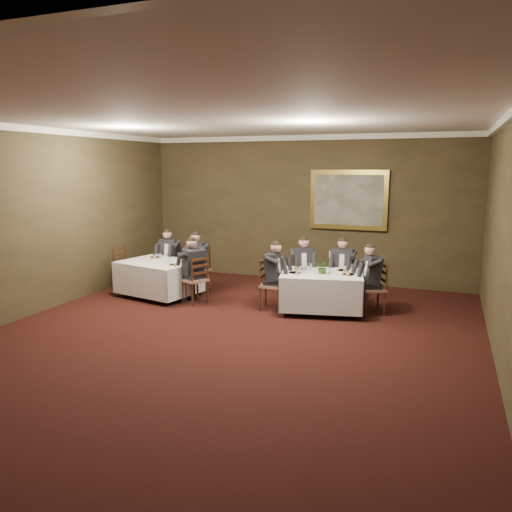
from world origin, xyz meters
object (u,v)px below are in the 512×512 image
Objects in this scene: diner_main_endleft at (272,284)px; chair_sec_backleft at (170,274)px; chair_main_endleft at (271,295)px; chair_main_endright at (373,299)px; table_main at (321,289)px; chair_sec_endleft at (127,278)px; diner_main_backleft at (303,276)px; diner_main_backright at (343,278)px; diner_sec_backright at (198,269)px; chair_main_backright at (343,288)px; candlestick at (329,265)px; painting at (348,200)px; chair_main_backleft at (302,287)px; centerpiece at (323,266)px; chair_sec_endright at (195,290)px; table_second at (159,276)px; diner_sec_backleft at (170,265)px; diner_sec_endright at (195,279)px; chair_sec_backright at (199,279)px; diner_main_endright at (373,288)px.

diner_main_endleft is 1.35× the size of chair_sec_backleft.
chair_main_endright is at bearing 98.19° from chair_main_endleft.
table_main is 4.53m from chair_sec_endleft.
chair_main_endleft is 1.00× the size of chair_sec_endleft.
diner_main_backright is at bearing 166.58° from diner_main_backleft.
diner_sec_backright reaches higher than chair_main_endleft.
chair_main_endright reaches higher than table_main.
candlestick is at bearing 84.59° from chair_main_backright.
diner_main_backleft is at bearing 136.78° from candlestick.
candlestick is 0.24× the size of painting.
centerpiece is at bearing 103.48° from chair_main_backleft.
chair_sec_endright is at bearing -89.00° from chair_main_endleft.
diner_sec_backleft reaches higher than table_second.
chair_main_endleft is at bearing -58.86° from diner_sec_endright.
table_second is 2.60m from diner_main_endleft.
chair_main_endleft is 1.00× the size of chair_sec_backright.
chair_sec_endright is (1.24, -1.09, -0.23)m from diner_sec_backleft.
diner_main_endleft is 3.60m from chair_sec_endleft.
centerpiece is 0.16× the size of painting.
table_main is 0.97m from diner_main_endleft.
diner_main_endright is 1.35× the size of chair_sec_backleft.
diner_sec_backleft is 1.00× the size of diner_sec_endright.
diner_sec_backright is at bearing -147.10° from painting.
diner_main_endright reaches higher than chair_sec_backright.
centerpiece is at bearing -143.66° from candlestick.
diner_main_backleft reaches higher than table_second.
diner_main_endright is 2.89m from painting.
table_main is 1.31× the size of diner_main_endleft.
chair_main_backleft is 0.86m from diner_main_backright.
chair_sec_backright is 0.55× the size of painting.
painting is at bearing 156.59° from chair_main_endleft.
chair_main_backright is at bearing -179.92° from chair_sec_backleft.
diner_sec_backright is (-2.01, 0.78, 0.00)m from diner_main_endleft.
diner_main_backright is 1.35× the size of chair_sec_backright.
candlestick is at bearing 76.47° from diner_main_endright.
chair_main_endright is at bearing 139.25° from diner_main_backright.
candlestick is at bearing 5.04° from table_main.
diner_main_endleft and diner_sec_endright have the same top height.
chair_sec_backleft and chair_sec_endleft have the same top height.
diner_main_endleft is (-0.37, -0.89, 0.23)m from chair_main_backleft.
chair_sec_endleft is at bearing 179.16° from candlestick.
diner_main_endright is at bearing 13.21° from candlestick.
diner_sec_backright is (-2.96, 0.58, 0.06)m from table_main.
diner_main_backright and diner_sec_backleft have the same top height.
centerpiece is at bearing 79.70° from chair_main_endright.
diner_sec_endright reaches higher than chair_main_backleft.
chair_sec_endright is (1.24, -1.10, 0.00)m from chair_sec_backleft.
diner_main_backright is 1.35× the size of chair_sec_backleft.
diner_sec_endright is at bearing 71.96° from chair_main_endright.
chair_main_backright is 4.83m from chair_sec_endleft.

